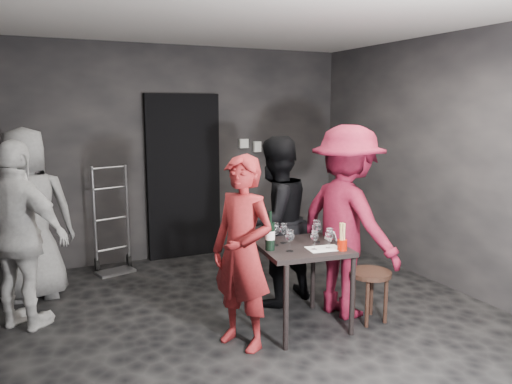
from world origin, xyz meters
name	(u,v)px	position (x,y,z in m)	size (l,w,h in m)	color
floor	(266,329)	(0.00, 0.00, 0.00)	(4.50, 5.00, 0.02)	black
ceiling	(268,9)	(0.00, 0.00, 2.70)	(4.50, 5.00, 0.02)	silver
wall_back	(182,153)	(0.00, 2.50, 1.35)	(4.50, 0.04, 2.70)	black
wall_right	(464,165)	(2.25, 0.00, 1.35)	(0.04, 5.00, 2.70)	black
doorway	(183,177)	(0.00, 2.44, 1.05)	(0.95, 0.10, 2.10)	black
wallbox_upper	(244,143)	(0.85, 2.45, 1.45)	(0.12, 0.06, 0.12)	#B7B7B2
wallbox_lower	(257,147)	(1.05, 2.45, 1.40)	(0.10, 0.06, 0.14)	#B7B7B2
hand_truck	(114,253)	(-0.96, 2.19, 0.23)	(0.42, 0.35, 1.26)	#B2B2B7
tasting_table	(301,256)	(0.29, -0.09, 0.65)	(0.72, 0.72, 0.75)	black
stool	(370,280)	(0.93, -0.24, 0.38)	(0.38, 0.38, 0.47)	black
server_red	(242,248)	(-0.30, -0.18, 0.82)	(0.60, 0.39, 1.64)	maroon
woman_black	(275,212)	(0.35, 0.53, 0.92)	(0.89, 0.49, 1.84)	black
man_maroon	(347,204)	(0.83, 0.01, 1.05)	(1.36, 0.63, 2.10)	maroon
bystander_cream	(19,226)	(-1.92, 0.93, 0.93)	(1.09, 0.52, 1.85)	silver
bystander_grey	(28,201)	(-1.84, 1.65, 1.02)	(0.99, 0.54, 2.03)	slate
tasting_mat	(324,249)	(0.41, -0.26, 0.75)	(0.28, 0.19, 0.00)	white
wine_glass_a	(290,240)	(0.11, -0.21, 0.85)	(0.08, 0.08, 0.20)	white
wine_glass_b	(275,233)	(0.08, 0.00, 0.86)	(0.08, 0.08, 0.22)	white
wine_glass_c	(284,232)	(0.18, 0.04, 0.85)	(0.07, 0.07, 0.20)	white
wine_glass_d	(315,239)	(0.32, -0.25, 0.84)	(0.07, 0.07, 0.18)	white
wine_glass_e	(329,237)	(0.46, -0.26, 0.85)	(0.07, 0.07, 0.19)	white
wine_glass_f	(317,230)	(0.46, -0.06, 0.86)	(0.08, 0.08, 0.22)	white
wine_bottle	(270,235)	(-0.02, -0.10, 0.88)	(0.08, 0.08, 0.33)	black
breadstick_cup	(342,237)	(0.52, -0.36, 0.86)	(0.08, 0.08, 0.25)	#9A1203
reserved_card	(329,235)	(0.60, -0.05, 0.80)	(0.08, 0.12, 0.09)	white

